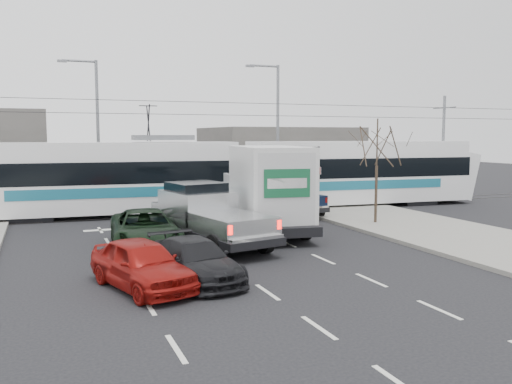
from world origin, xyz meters
name	(u,v)px	position (x,y,z in m)	size (l,w,h in m)	color
ground	(248,247)	(0.00, 0.00, 0.00)	(120.00, 120.00, 0.00)	black
sidewalk_right	(433,230)	(9.00, 0.00, 0.07)	(6.00, 60.00, 0.15)	gray
rails	(185,213)	(0.00, 10.00, 0.01)	(60.00, 1.60, 0.03)	#33302D
building_right	(278,156)	(12.00, 24.00, 2.50)	(12.00, 10.00, 5.00)	slate
bare_tree	(377,147)	(7.60, 2.50, 3.79)	(2.40, 2.40, 5.00)	#47382B
traffic_signal	(317,165)	(6.47, 6.50, 2.74)	(0.44, 0.44, 3.60)	black
street_lamp_near	(275,124)	(7.31, 14.00, 5.11)	(2.38, 0.25, 9.00)	slate
street_lamp_far	(95,123)	(-4.19, 16.00, 5.11)	(2.38, 0.25, 9.00)	slate
catenary	(184,144)	(0.00, 10.00, 3.88)	(60.00, 0.20, 7.00)	black
tram	(241,174)	(3.29, 9.70, 2.11)	(29.21, 5.02, 5.94)	white
silver_pickup	(206,215)	(-1.39, 0.97, 1.21)	(3.63, 7.05, 2.44)	black
box_truck	(266,190)	(1.92, 2.70, 1.91)	(3.79, 8.06, 3.87)	black
navy_pickup	(287,196)	(5.09, 7.32, 1.03)	(2.36, 5.12, 2.08)	black
green_car	(145,230)	(-3.80, 1.07, 0.75)	(2.49, 5.39, 1.50)	black
red_car	(142,264)	(-4.88, -4.36, 0.72)	(1.69, 4.21, 1.43)	maroon
dark_car	(195,260)	(-3.23, -4.06, 0.62)	(1.75, 4.30, 1.25)	black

